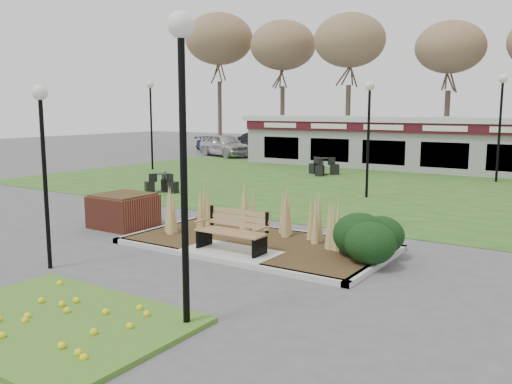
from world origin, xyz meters
The scene contains 18 objects.
ground centered at (0.00, 0.00, 0.00)m, with size 100.00×100.00×0.00m, color #515154.
lawn centered at (0.00, 12.00, 0.01)m, with size 34.00×16.00×0.02m, color #2A561B.
flower_bed centered at (0.00, -4.60, 0.07)m, with size 4.20×3.00×0.16m.
planting_bed centered at (1.27, 1.35, 0.37)m, with size 6.75×3.40×1.27m.
park_bench centered at (0.00, 0.25, 0.59)m, with size 1.70×0.66×0.93m.
brick_planter centered at (-4.40, 1.00, 0.48)m, with size 1.50×1.50×0.95m.
food_pavilion centered at (0.00, 19.96, 1.48)m, with size 24.60×3.40×2.90m.
tree_backdrop centered at (0.00, 28.00, 8.36)m, with size 47.24×5.24×10.36m.
lamp_post_near_left centered at (-2.65, -2.72, 2.79)m, with size 0.32×0.32×3.82m.
lamp_post_near_right centered at (1.80, -3.50, 3.44)m, with size 0.39×0.39×4.72m.
lamp_post_mid_left centered at (-0.53, 9.58, 3.17)m, with size 0.36×0.36×4.35m.
lamp_post_far_right centered at (2.76, 17.00, 3.54)m, with size 0.40×0.40×4.86m.
lamp_post_far_left centered at (-14.00, 12.06, 3.52)m, with size 0.40×0.40×4.83m.
bistro_set_a centered at (-7.91, 6.37, 0.27)m, with size 1.21×1.40×0.74m.
bistro_set_b centered at (-5.08, 15.06, 0.30)m, with size 1.57×1.54×0.85m.
car_silver centered at (-15.65, 21.00, 0.81)m, with size 1.90×4.73×1.61m, color silver.
car_black centered at (-16.43, 27.00, 0.74)m, with size 1.56×4.47×1.47m, color black.
car_blue centered at (-17.75, 23.35, 0.61)m, with size 1.72×4.24×1.23m, color navy.
Camera 1 is at (7.09, -9.57, 3.35)m, focal length 38.00 mm.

